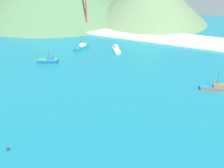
# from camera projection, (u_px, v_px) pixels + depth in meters

# --- Properties ---
(ground) EXTENTS (260.00, 280.00, 0.50)m
(ground) POSITION_uv_depth(u_px,v_px,m) (73.00, 114.00, 75.43)
(ground) COLOR #146B7F
(fishing_boat_0) EXTENTS (6.14, 7.23, 2.41)m
(fishing_boat_0) POSITION_uv_depth(u_px,v_px,m) (116.00, 49.00, 119.29)
(fishing_boat_0) COLOR silver
(fishing_boat_0) RESTS_ON ground
(fishing_boat_1) EXTENTS (8.87, 6.17, 5.23)m
(fishing_boat_1) POSITION_uv_depth(u_px,v_px,m) (48.00, 60.00, 107.50)
(fishing_boat_1) COLOR #14478C
(fishing_boat_1) RESTS_ON ground
(fishing_boat_3) EXTENTS (4.35, 9.24, 6.06)m
(fishing_boat_3) POSITION_uv_depth(u_px,v_px,m) (82.00, 47.00, 121.59)
(fishing_boat_3) COLOR #198466
(fishing_boat_3) RESTS_ON ground
(fishing_boat_6) EXTENTS (9.61, 4.14, 6.67)m
(fishing_boat_6) POSITION_uv_depth(u_px,v_px,m) (216.00, 88.00, 86.98)
(fishing_boat_6) COLOR brown
(fishing_boat_6) RESTS_ON ground
(buoy_0) EXTENTS (0.83, 0.83, 0.83)m
(buoy_0) POSITION_uv_depth(u_px,v_px,m) (8.00, 149.00, 61.86)
(buoy_0) COLOR #232328
(buoy_0) RESTS_ON ground
(beach_strip) EXTENTS (247.00, 17.80, 1.20)m
(beach_strip) POSITION_uv_depth(u_px,v_px,m) (149.00, 36.00, 138.06)
(beach_strip) COLOR beige
(beach_strip) RESTS_ON ground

